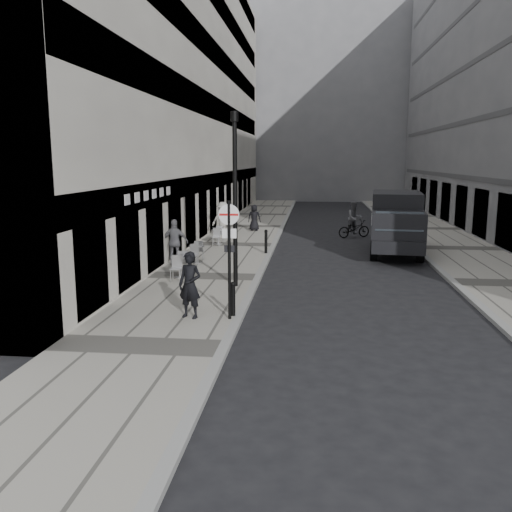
{
  "coord_description": "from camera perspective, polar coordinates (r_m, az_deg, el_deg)",
  "views": [
    {
      "loc": [
        2.02,
        -8.97,
        4.39
      ],
      "look_at": [
        0.24,
        7.6,
        1.4
      ],
      "focal_mm": 38.0,
      "sensor_mm": 36.0,
      "label": 1
    }
  ],
  "objects": [
    {
      "name": "pedestrian_a",
      "position": [
        22.32,
        -8.52,
        1.46
      ],
      "size": [
        1.1,
        0.46,
        1.87
      ],
      "primitive_type": "imported",
      "rotation": [
        0.0,
        0.0,
        3.15
      ],
      "color": "slate",
      "rests_on": "sidewalk"
    },
    {
      "name": "walking_man",
      "position": [
        14.77,
        -6.97,
        -3.05
      ],
      "size": [
        0.77,
        0.62,
        1.82
      ],
      "primitive_type": "imported",
      "rotation": [
        0.0,
        0.0,
        -0.32
      ],
      "color": "black",
      "rests_on": "sidewalk"
    },
    {
      "name": "building_left",
      "position": [
        34.73,
        -7.63,
        17.71
      ],
      "size": [
        4.0,
        45.0,
        18.0
      ],
      "primitive_type": "cube",
      "color": "silver",
      "rests_on": "ground"
    },
    {
      "name": "cafe_table_far",
      "position": [
        27.57,
        -3.99,
        2.17
      ],
      "size": [
        0.69,
        1.55,
        0.88
      ],
      "color": "silver",
      "rests_on": "sidewalk"
    },
    {
      "name": "lamppost",
      "position": [
        18.07,
        -2.23,
        6.84
      ],
      "size": [
        0.26,
        0.26,
        5.79
      ],
      "color": "black",
      "rests_on": "sidewalk"
    },
    {
      "name": "bollard_near",
      "position": [
        14.96,
        -2.42,
        -4.65
      ],
      "size": [
        0.12,
        0.12,
        0.89
      ],
      "primitive_type": "cylinder",
      "color": "black",
      "rests_on": "sidewalk"
    },
    {
      "name": "ground",
      "position": [
        10.19,
        -6.13,
        -15.4
      ],
      "size": [
        120.0,
        120.0,
        0.0
      ],
      "primitive_type": "plane",
      "color": "black",
      "rests_on": "ground"
    },
    {
      "name": "pedestrian_c",
      "position": [
        32.69,
        -0.18,
        4.06
      ],
      "size": [
        0.78,
        0.51,
        1.58
      ],
      "primitive_type": "imported",
      "rotation": [
        0.0,
        0.0,
        3.13
      ],
      "color": "black",
      "rests_on": "sidewalk"
    },
    {
      "name": "sign_post",
      "position": [
        14.34,
        -2.84,
        1.28
      ],
      "size": [
        0.55,
        0.09,
        3.2
      ],
      "rotation": [
        0.0,
        0.0,
        0.02
      ],
      "color": "black",
      "rests_on": "sidewalk"
    },
    {
      "name": "cyclist",
      "position": [
        31.14,
        10.29,
        3.39
      ],
      "size": [
        2.02,
        1.39,
        2.06
      ],
      "rotation": [
        0.0,
        0.0,
        0.42
      ],
      "color": "black",
      "rests_on": "ground"
    },
    {
      "name": "cafe_table_near",
      "position": [
        22.62,
        -6.26,
        0.34
      ],
      "size": [
        0.66,
        1.5,
        0.85
      ],
      "color": "#A9A9AB",
      "rests_on": "sidewalk"
    },
    {
      "name": "cafe_table_mid",
      "position": [
        19.91,
        -7.99,
        -0.97
      ],
      "size": [
        0.7,
        1.58,
        0.9
      ],
      "color": "silver",
      "rests_on": "sidewalk"
    },
    {
      "name": "far_sidewalk",
      "position": [
        28.19,
        20.39,
        0.69
      ],
      "size": [
        4.0,
        60.0,
        0.12
      ],
      "primitive_type": "cube",
      "color": "gray",
      "rests_on": "ground"
    },
    {
      "name": "pedestrian_b",
      "position": [
        29.78,
        -3.51,
        3.81
      ],
      "size": [
        1.38,
        0.95,
        1.96
      ],
      "primitive_type": "imported",
      "rotation": [
        0.0,
        0.0,
        2.96
      ],
      "color": "#ADA99F",
      "rests_on": "sidewalk"
    },
    {
      "name": "sidewalk",
      "position": [
        27.61,
        -2.31,
        1.14
      ],
      "size": [
        4.0,
        60.0,
        0.12
      ],
      "primitive_type": "cube",
      "color": "gray",
      "rests_on": "ground"
    },
    {
      "name": "bollard_far",
      "position": [
        24.84,
        1.06,
        1.46
      ],
      "size": [
        0.14,
        0.14,
        1.02
      ],
      "primitive_type": "cylinder",
      "color": "black",
      "rests_on": "sidewalk"
    },
    {
      "name": "panel_van",
      "position": [
        26.18,
        14.56,
        3.72
      ],
      "size": [
        2.86,
        6.23,
        2.84
      ],
      "rotation": [
        0.0,
        0.0,
        -0.11
      ],
      "color": "black",
      "rests_on": "ground"
    },
    {
      "name": "building_far",
      "position": [
        65.31,
        5.88,
        15.93
      ],
      "size": [
        24.0,
        16.0,
        22.0
      ],
      "primitive_type": "cube",
      "color": "gray",
      "rests_on": "ground"
    }
  ]
}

